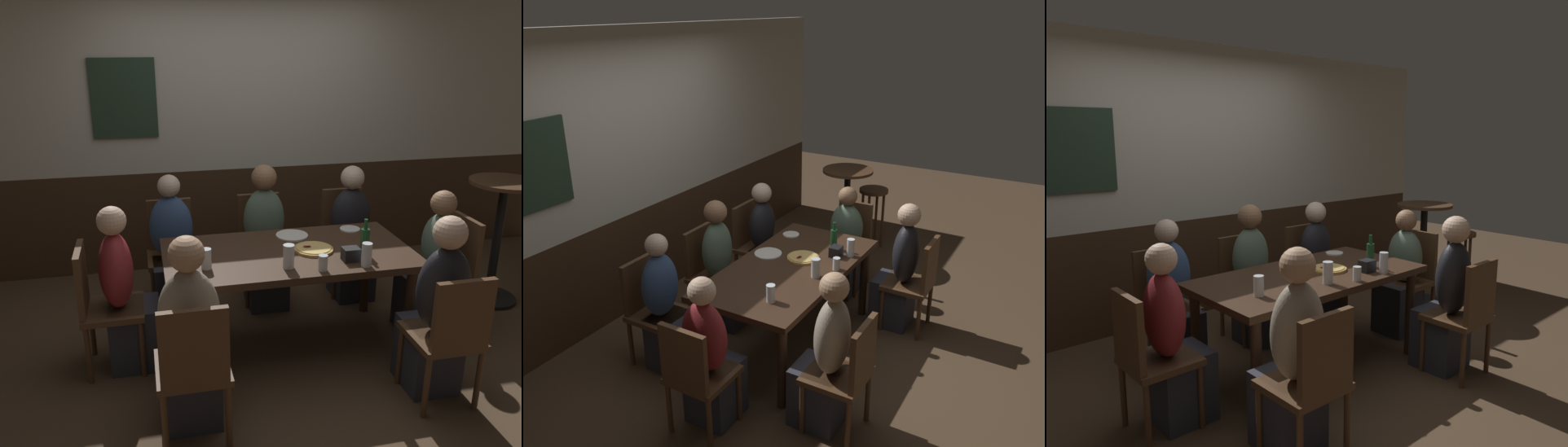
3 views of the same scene
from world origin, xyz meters
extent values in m
plane|color=#4C3826|center=(0.00, 0.00, 0.00)|extent=(12.00, 12.00, 0.00)
cube|color=#3D2819|center=(0.00, 1.65, 0.47)|extent=(6.40, 0.10, 0.95)
cube|color=beige|center=(0.00, 1.65, 1.77)|extent=(6.40, 0.10, 1.65)
cube|color=#233828|center=(-1.06, 1.58, 1.63)|extent=(0.56, 0.03, 0.68)
cube|color=#382316|center=(0.00, 0.00, 0.71)|extent=(1.71, 0.89, 0.05)
cylinder|color=#382316|center=(-0.76, -0.36, 0.34)|extent=(0.07, 0.07, 0.69)
cylinder|color=#382316|center=(0.76, -0.36, 0.34)|extent=(0.07, 0.07, 0.69)
cylinder|color=#382316|center=(-0.76, 0.36, 0.34)|extent=(0.07, 0.07, 0.69)
cylinder|color=#382316|center=(0.76, 0.36, 0.34)|extent=(0.07, 0.07, 0.69)
cube|color=#513521|center=(0.75, 0.78, 0.43)|extent=(0.40, 0.40, 0.04)
cube|color=#513521|center=(0.75, 0.96, 0.67)|extent=(0.36, 0.04, 0.43)
cylinder|color=#513521|center=(0.92, 0.61, 0.21)|extent=(0.04, 0.04, 0.41)
cylinder|color=#513521|center=(0.58, 0.61, 0.21)|extent=(0.04, 0.04, 0.41)
cylinder|color=#513521|center=(0.92, 0.95, 0.21)|extent=(0.04, 0.04, 0.41)
cylinder|color=#513521|center=(0.58, 0.95, 0.21)|extent=(0.04, 0.04, 0.41)
cube|color=#513521|center=(-1.20, 0.00, 0.43)|extent=(0.40, 0.40, 0.04)
cube|color=#513521|center=(-1.38, 0.00, 0.67)|extent=(0.04, 0.36, 0.43)
cylinder|color=#513521|center=(-1.03, 0.17, 0.21)|extent=(0.04, 0.04, 0.41)
cylinder|color=#513521|center=(-1.03, -0.17, 0.21)|extent=(0.04, 0.04, 0.41)
cylinder|color=#513521|center=(-1.37, 0.17, 0.21)|extent=(0.04, 0.04, 0.41)
cylinder|color=#513521|center=(-1.37, -0.17, 0.21)|extent=(0.04, 0.04, 0.41)
cube|color=#513521|center=(-0.75, -0.78, 0.43)|extent=(0.40, 0.40, 0.04)
cube|color=#513521|center=(-0.75, -0.96, 0.67)|extent=(0.36, 0.04, 0.43)
cylinder|color=#513521|center=(-0.92, -0.61, 0.21)|extent=(0.04, 0.04, 0.41)
cylinder|color=#513521|center=(-0.58, -0.61, 0.21)|extent=(0.04, 0.04, 0.41)
cylinder|color=#513521|center=(-0.58, -0.95, 0.21)|extent=(0.04, 0.04, 0.41)
cube|color=#513521|center=(1.20, 0.00, 0.43)|extent=(0.40, 0.40, 0.04)
cube|color=#513521|center=(1.38, 0.00, 0.67)|extent=(0.04, 0.36, 0.43)
cylinder|color=#513521|center=(1.03, -0.17, 0.21)|extent=(0.04, 0.04, 0.41)
cylinder|color=#513521|center=(1.03, 0.17, 0.21)|extent=(0.04, 0.04, 0.41)
cylinder|color=#513521|center=(1.37, -0.17, 0.21)|extent=(0.04, 0.04, 0.41)
cylinder|color=#513521|center=(1.37, 0.17, 0.21)|extent=(0.04, 0.04, 0.41)
cube|color=#513521|center=(0.00, 0.78, 0.43)|extent=(0.40, 0.40, 0.04)
cube|color=#513521|center=(0.00, 0.96, 0.67)|extent=(0.36, 0.04, 0.43)
cylinder|color=#513521|center=(0.17, 0.61, 0.21)|extent=(0.04, 0.04, 0.41)
cylinder|color=#513521|center=(-0.17, 0.61, 0.21)|extent=(0.04, 0.04, 0.41)
cylinder|color=#513521|center=(0.17, 0.95, 0.21)|extent=(0.04, 0.04, 0.41)
cylinder|color=#513521|center=(-0.17, 0.95, 0.21)|extent=(0.04, 0.04, 0.41)
cube|color=#513521|center=(-0.75, 0.78, 0.43)|extent=(0.40, 0.40, 0.04)
cube|color=#513521|center=(-0.75, 0.96, 0.67)|extent=(0.36, 0.04, 0.43)
cylinder|color=#513521|center=(-0.58, 0.61, 0.21)|extent=(0.04, 0.04, 0.41)
cylinder|color=#513521|center=(-0.92, 0.61, 0.21)|extent=(0.04, 0.04, 0.41)
cylinder|color=#513521|center=(-0.58, 0.95, 0.21)|extent=(0.04, 0.04, 0.41)
cylinder|color=#513521|center=(-0.92, 0.95, 0.21)|extent=(0.04, 0.04, 0.41)
cube|color=#513521|center=(0.75, -0.78, 0.43)|extent=(0.40, 0.40, 0.04)
cube|color=#513521|center=(0.75, -0.96, 0.67)|extent=(0.36, 0.04, 0.43)
cylinder|color=#513521|center=(0.58, -0.61, 0.21)|extent=(0.04, 0.04, 0.41)
cylinder|color=#513521|center=(0.92, -0.61, 0.21)|extent=(0.04, 0.04, 0.41)
cylinder|color=#513521|center=(0.58, -0.95, 0.21)|extent=(0.04, 0.04, 0.41)
cylinder|color=#513521|center=(0.92, -0.95, 0.21)|extent=(0.04, 0.04, 0.41)
cube|color=#2D2D38|center=(0.75, 0.65, 0.23)|extent=(0.32, 0.34, 0.45)
ellipsoid|color=black|center=(0.75, 0.74, 0.70)|extent=(0.34, 0.22, 0.49)
sphere|color=beige|center=(0.75, 0.74, 1.03)|extent=(0.20, 0.20, 0.20)
cube|color=#2D2D38|center=(-1.07, 0.00, 0.23)|extent=(0.34, 0.32, 0.45)
ellipsoid|color=maroon|center=(-1.16, 0.00, 0.71)|extent=(0.22, 0.34, 0.51)
sphere|color=#DBB293|center=(-1.16, 0.00, 1.05)|extent=(0.19, 0.19, 0.19)
cube|color=#2D2D38|center=(-0.75, -0.65, 0.23)|extent=(0.32, 0.34, 0.45)
ellipsoid|color=tan|center=(-0.75, -0.74, 0.73)|extent=(0.34, 0.22, 0.55)
sphere|color=tan|center=(-0.75, -0.74, 1.09)|extent=(0.19, 0.19, 0.19)
cube|color=#2D2D38|center=(1.07, 0.00, 0.23)|extent=(0.34, 0.32, 0.45)
ellipsoid|color=#56705B|center=(1.16, 0.00, 0.69)|extent=(0.22, 0.34, 0.47)
sphere|color=#936B4C|center=(1.16, 0.00, 1.01)|extent=(0.19, 0.19, 0.19)
cube|color=#2D2D38|center=(0.00, 0.65, 0.23)|extent=(0.32, 0.34, 0.45)
ellipsoid|color=#56705B|center=(0.00, 0.74, 0.72)|extent=(0.34, 0.22, 0.54)
sphere|color=#936B4C|center=(0.00, 0.74, 1.08)|extent=(0.20, 0.20, 0.20)
cube|color=#2D2D38|center=(-0.75, 0.65, 0.23)|extent=(0.32, 0.34, 0.45)
ellipsoid|color=#334C7A|center=(-0.75, 0.74, 0.71)|extent=(0.34, 0.22, 0.52)
sphere|color=beige|center=(-0.75, 0.74, 1.05)|extent=(0.18, 0.18, 0.18)
cube|color=#2D2D38|center=(0.75, -0.65, 0.23)|extent=(0.32, 0.34, 0.45)
ellipsoid|color=black|center=(0.75, -0.74, 0.72)|extent=(0.34, 0.22, 0.54)
sphere|color=#DBB293|center=(0.75, -0.74, 1.08)|extent=(0.20, 0.20, 0.20)
cylinder|color=tan|center=(0.18, -0.03, 0.75)|extent=(0.27, 0.27, 0.02)
cylinder|color=#DBB760|center=(0.18, -0.03, 0.76)|extent=(0.24, 0.24, 0.01)
cylinder|color=maroon|center=(0.13, -0.02, 0.77)|extent=(0.03, 0.03, 0.00)
cylinder|color=maroon|center=(0.15, -0.02, 0.77)|extent=(0.03, 0.03, 0.00)
cylinder|color=maroon|center=(0.12, -0.01, 0.77)|extent=(0.03, 0.03, 0.00)
cylinder|color=silver|center=(-0.59, -0.17, 0.81)|extent=(0.07, 0.07, 0.13)
cylinder|color=silver|center=(-0.59, -0.17, 0.77)|extent=(0.06, 0.06, 0.06)
cylinder|color=silver|center=(0.13, -0.36, 0.79)|extent=(0.06, 0.06, 0.10)
cylinder|color=#B26623|center=(0.13, -0.36, 0.78)|extent=(0.05, 0.05, 0.07)
cylinder|color=silver|center=(0.42, -0.36, 0.82)|extent=(0.07, 0.07, 0.16)
cylinder|color=#331E14|center=(0.42, -0.36, 0.78)|extent=(0.06, 0.06, 0.08)
cylinder|color=silver|center=(-0.07, -0.27, 0.82)|extent=(0.07, 0.07, 0.16)
cylinder|color=#B26623|center=(-0.07, -0.27, 0.78)|extent=(0.06, 0.06, 0.08)
cylinder|color=#194723|center=(0.49, -0.17, 0.83)|extent=(0.06, 0.06, 0.18)
cylinder|color=#194723|center=(0.49, -0.17, 0.96)|extent=(0.03, 0.03, 0.07)
cylinder|color=white|center=(0.11, 0.28, 0.75)|extent=(0.24, 0.24, 0.01)
cylinder|color=white|center=(0.58, 0.31, 0.75)|extent=(0.15, 0.15, 0.01)
cube|color=black|center=(0.36, -0.25, 0.79)|extent=(0.11, 0.09, 0.09)
cylinder|color=black|center=(1.89, 0.32, 0.01)|extent=(0.44, 0.44, 0.03)
cylinder|color=black|center=(1.89, 0.32, 0.53)|extent=(0.07, 0.07, 0.99)
cylinder|color=#472D1C|center=(1.89, 0.32, 1.04)|extent=(0.56, 0.56, 0.03)
cylinder|color=#513521|center=(2.34, 0.17, 0.70)|extent=(0.34, 0.34, 0.04)
cylinder|color=#513521|center=(2.47, 0.17, 0.34)|extent=(0.03, 0.03, 0.68)
cylinder|color=#513521|center=(2.34, 0.30, 0.34)|extent=(0.03, 0.03, 0.68)
cylinder|color=#513521|center=(2.21, 0.17, 0.34)|extent=(0.03, 0.03, 0.68)
cylinder|color=#513521|center=(2.34, 0.04, 0.34)|extent=(0.03, 0.03, 0.68)
camera|label=1|loc=(-0.94, -3.35, 2.16)|focal=37.39mm
camera|label=2|loc=(-3.61, -2.02, 2.76)|focal=38.23mm
camera|label=3|loc=(-2.41, -2.67, 1.77)|focal=34.59mm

